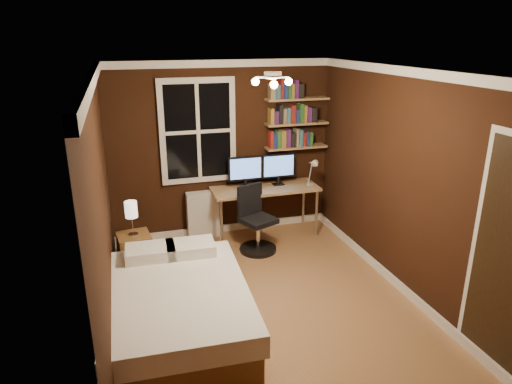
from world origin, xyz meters
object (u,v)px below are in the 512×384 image
object	(u,v)px
bed	(178,308)
monitor_left	(245,172)
monitor_right	(278,169)
bedside_lamp	(132,218)
radiator	(203,215)
desk_lamp	(312,172)
office_chair	(256,227)
nightstand	(135,253)
desk	(265,192)

from	to	relation	value
bed	monitor_left	bearing A→B (deg)	61.10
monitor_right	bedside_lamp	bearing A→B (deg)	-162.67
bedside_lamp	radiator	size ratio (longest dim) A/B	0.64
bed	radiator	distance (m)	2.29
monitor_left	desk_lamp	size ratio (longest dim) A/B	1.14
radiator	office_chair	size ratio (longest dim) A/B	0.75
bed	desk_lamp	world-z (taller)	desk_lamp
bedside_lamp	monitor_left	distance (m)	1.76
bed	monitor_right	bearing A→B (deg)	52.15
radiator	desk_lamp	xyz separation A→B (m)	(1.55, -0.34, 0.61)
nightstand	desk_lamp	size ratio (longest dim) A/B	1.10
bed	bedside_lamp	bearing A→B (deg)	106.24
monitor_right	desk_lamp	bearing A→B (deg)	-27.40
monitor_left	desk_lamp	xyz separation A→B (m)	(0.94, -0.23, -0.01)
bed	nightstand	distance (m)	1.46
nightstand	office_chair	size ratio (longest dim) A/B	0.53
bedside_lamp	monitor_left	xyz separation A→B (m)	(1.62, 0.66, 0.26)
monitor_left	monitor_right	size ratio (longest dim) A/B	1.00
monitor_right	desk_lamp	size ratio (longest dim) A/B	1.14
bed	desk	world-z (taller)	desk
monitor_left	desk_lamp	bearing A→B (deg)	-13.64
monitor_left	office_chair	xyz separation A→B (m)	(-0.00, -0.54, -0.63)
bedside_lamp	radiator	world-z (taller)	bedside_lamp
monitor_left	monitor_right	world-z (taller)	same
desk_lamp	office_chair	world-z (taller)	desk_lamp
desk	monitor_left	size ratio (longest dim) A/B	3.06
monitor_left	monitor_right	bearing A→B (deg)	0.00
bed	monitor_right	distance (m)	2.81
nightstand	monitor_left	size ratio (longest dim) A/B	0.97
bed	bedside_lamp	size ratio (longest dim) A/B	4.45
nightstand	desk_lamp	xyz separation A→B (m)	(2.55, 0.43, 0.71)
nightstand	desk	size ratio (longest dim) A/B	0.32
bedside_lamp	desk	xyz separation A→B (m)	(1.89, 0.58, -0.03)
bed	office_chair	xyz separation A→B (m)	(1.27, 1.54, 0.07)
office_chair	bed	bearing A→B (deg)	-151.42
bedside_lamp	desk_lamp	size ratio (longest dim) A/B	0.99
bedside_lamp	desk_lamp	world-z (taller)	desk_lamp
desk	nightstand	bearing A→B (deg)	-162.85
desk	monitor_right	bearing A→B (deg)	18.88
nightstand	office_chair	xyz separation A→B (m)	(1.61, 0.12, 0.09)
desk_lamp	bedside_lamp	bearing A→B (deg)	-170.38
radiator	desk_lamp	bearing A→B (deg)	-12.32
bedside_lamp	radiator	bearing A→B (deg)	37.65
desk	office_chair	xyz separation A→B (m)	(-0.28, -0.46, -0.33)
bed	desk_lamp	xyz separation A→B (m)	(2.21, 1.85, 0.68)
bed	bedside_lamp	world-z (taller)	bedside_lamp
nightstand	monitor_left	xyz separation A→B (m)	(1.62, 0.66, 0.72)
bedside_lamp	office_chair	world-z (taller)	bedside_lamp
monitor_right	nightstand	bearing A→B (deg)	-162.67
radiator	monitor_left	distance (m)	0.88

